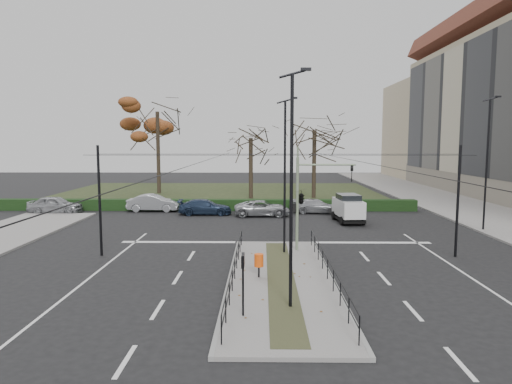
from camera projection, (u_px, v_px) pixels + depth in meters
The scene contains 22 objects.
ground at pixel (279, 266), 22.75m from camera, with size 140.00×140.00×0.00m, color black.
median_island at pixel (281, 280), 20.26m from camera, with size 4.40×15.00×0.14m, color slate.
sidewalk_east at pixel (455, 205), 44.37m from camera, with size 8.00×90.00×0.14m, color slate.
park at pixel (219, 193), 54.63m from camera, with size 38.00×26.00×0.10m, color black.
hedge at pixel (205, 205), 41.26m from camera, with size 38.00×1.00×1.00m, color black.
median_railing at pixel (281, 260), 20.06m from camera, with size 4.14×13.24×0.92m.
catenary at pixel (278, 194), 23.99m from camera, with size 20.00×34.00×6.00m.
traffic_light at pixel (303, 197), 25.27m from camera, with size 3.55×1.98×5.18m.
litter_bin at pixel (259, 261), 20.34m from camera, with size 0.41×0.41×1.05m.
info_panel at pixel (243, 267), 15.71m from camera, with size 0.12×0.57×2.19m.
streetlamp_median_near at pixel (292, 189), 16.27m from camera, with size 0.72×0.15×8.59m.
streetlamp_median_far at pixel (285, 175), 24.54m from camera, with size 0.70×0.14×8.39m.
streetlamp_sidewalk at pixel (487, 162), 31.09m from camera, with size 0.76×0.16×9.12m.
parked_car_first at pixel (55, 205), 39.39m from camera, with size 1.81×4.50×1.53m, color #94979B.
parked_car_second at pixel (154, 203), 40.70m from camera, with size 1.60×4.58×1.51m, color #94979B.
parked_car_third at pixel (205, 207), 38.83m from camera, with size 1.83×4.51×1.31m, color #1D2B43.
parked_car_fourth at pixel (262, 208), 38.11m from camera, with size 2.16×4.68×1.30m, color #94979B.
white_van at pixel (348, 208), 35.09m from camera, with size 2.11×4.06×2.17m.
rust_tree at pixel (157, 112), 53.26m from camera, with size 8.54×8.54×12.62m.
bare_tree_center at pixel (314, 136), 49.19m from camera, with size 7.91×7.91×9.69m.
bare_tree_near at pixel (251, 143), 48.77m from camera, with size 5.55×5.55×8.62m.
parked_car_fifth at pixel (317, 206), 39.67m from camera, with size 1.70×4.17×1.21m, color #94979B.
Camera 1 is at (-0.84, -22.22, 6.16)m, focal length 32.00 mm.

